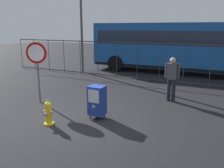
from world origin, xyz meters
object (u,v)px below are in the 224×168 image
(pedestrian, at_px, (172,77))
(bus_near, at_px, (179,45))
(stop_sign, at_px, (37,60))
(fire_hydrant, at_px, (48,113))
(newspaper_box_primary, at_px, (97,100))

(pedestrian, distance_m, bus_near, 6.06)
(stop_sign, relative_size, pedestrian, 1.34)
(bus_near, bearing_deg, pedestrian, -81.69)
(fire_hydrant, distance_m, pedestrian, 4.69)
(pedestrian, bearing_deg, fire_hydrant, -124.76)
(newspaper_box_primary, distance_m, stop_sign, 2.94)
(newspaper_box_primary, bearing_deg, fire_hydrant, -133.29)
(stop_sign, bearing_deg, pedestrian, 28.20)
(stop_sign, distance_m, bus_near, 8.98)
(newspaper_box_primary, height_order, pedestrian, pedestrian)
(newspaper_box_primary, distance_m, bus_near, 8.80)
(stop_sign, bearing_deg, fire_hydrant, -40.63)
(fire_hydrant, xyz_separation_m, pedestrian, (2.65, 3.82, 0.60))
(newspaper_box_primary, relative_size, stop_sign, 0.46)
(fire_hydrant, distance_m, bus_near, 10.01)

